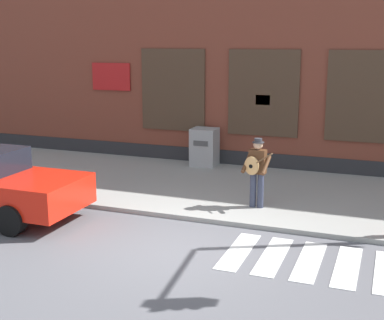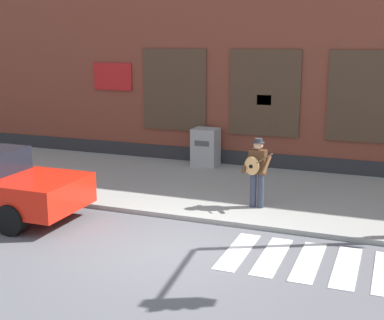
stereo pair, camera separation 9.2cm
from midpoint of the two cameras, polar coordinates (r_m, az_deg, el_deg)
name	(u,v)px [view 2 (the right image)]	position (r m, az deg, el deg)	size (l,w,h in m)	color
ground_plane	(176,250)	(10.45, -1.48, -9.57)	(160.00, 160.00, 0.00)	#56565B
sidewalk	(239,190)	(14.26, 5.17, -3.23)	(28.00, 5.25, 0.11)	gray
building_backdrop	(281,20)	(18.21, 9.65, 14.50)	(28.00, 4.06, 9.16)	brown
busker	(257,169)	(12.46, 7.13, -0.94)	(0.71, 0.56, 1.65)	#33384C
utility_box	(206,147)	(16.63, 1.63, 1.39)	(0.78, 0.71, 1.17)	#9E9E9E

